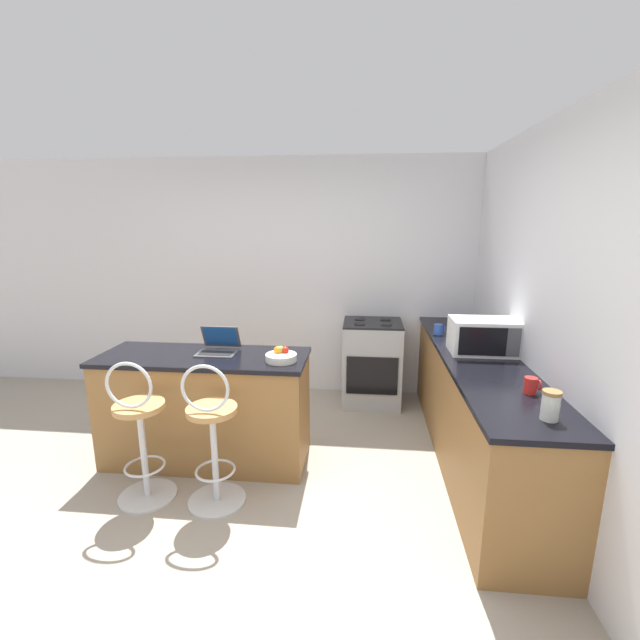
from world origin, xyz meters
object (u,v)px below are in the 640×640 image
(laptop, at_px, (219,346))
(stove_range, at_px, (372,363))
(bar_stool_near, at_px, (140,434))
(bar_stool_far, at_px, (213,438))
(storage_jar, at_px, (551,405))
(mug_blue, at_px, (439,329))
(fruit_bowl, at_px, (281,356))
(mug_red, at_px, (531,385))
(microwave, at_px, (483,336))

(laptop, distance_m, stove_range, 1.80)
(bar_stool_near, distance_m, laptop, 0.87)
(bar_stool_far, relative_size, laptop, 3.39)
(bar_stool_near, relative_size, storage_jar, 6.44)
(laptop, relative_size, mug_blue, 3.11)
(bar_stool_far, xyz_separation_m, mug_blue, (1.70, 1.40, 0.45))
(bar_stool_far, height_order, stove_range, bar_stool_far)
(stove_range, bearing_deg, bar_stool_near, -131.13)
(laptop, distance_m, fruit_bowl, 0.57)
(laptop, distance_m, mug_red, 2.27)
(bar_stool_far, xyz_separation_m, fruit_bowl, (0.39, 0.49, 0.44))
(bar_stool_near, height_order, microwave, microwave)
(storage_jar, bearing_deg, fruit_bowl, 152.72)
(microwave, bearing_deg, laptop, -174.67)
(storage_jar, height_order, mug_blue, storage_jar)
(laptop, xyz_separation_m, fruit_bowl, (0.54, -0.17, -0.02))
(bar_stool_near, xyz_separation_m, mug_blue, (2.21, 1.40, 0.45))
(mug_red, xyz_separation_m, fruit_bowl, (-1.64, 0.46, -0.01))
(storage_jar, xyz_separation_m, mug_red, (0.04, 0.36, -0.03))
(laptop, height_order, fruit_bowl, laptop)
(laptop, height_order, mug_blue, laptop)
(bar_stool_near, height_order, laptop, laptop)
(microwave, height_order, mug_blue, microwave)
(mug_red, bearing_deg, bar_stool_near, -179.41)
(laptop, xyz_separation_m, storage_jar, (2.14, -0.99, 0.03))
(mug_blue, bearing_deg, microwave, -65.60)
(laptop, height_order, microwave, microwave)
(stove_range, distance_m, storage_jar, 2.41)
(laptop, bearing_deg, bar_stool_near, -118.49)
(stove_range, bearing_deg, microwave, -49.48)
(mug_blue, distance_m, mug_red, 1.41)
(laptop, distance_m, storage_jar, 2.36)
(fruit_bowl, bearing_deg, bar_stool_near, -151.51)
(stove_range, height_order, fruit_bowl, fruit_bowl)
(mug_blue, bearing_deg, storage_jar, -80.53)
(mug_blue, xyz_separation_m, mug_red, (0.33, -1.38, 0.00))
(stove_range, relative_size, storage_jar, 5.57)
(storage_jar, bearing_deg, microwave, 91.95)
(storage_jar, bearing_deg, mug_red, 84.25)
(microwave, xyz_separation_m, storage_jar, (0.04, -1.19, -0.06))
(bar_stool_near, bearing_deg, microwave, 19.09)
(bar_stool_far, xyz_separation_m, microwave, (1.95, 0.85, 0.54))
(laptop, xyz_separation_m, mug_blue, (1.85, 0.75, -0.00))
(bar_stool_near, distance_m, mug_red, 2.57)
(fruit_bowl, bearing_deg, laptop, 162.81)
(microwave, height_order, mug_red, microwave)
(bar_stool_far, relative_size, fruit_bowl, 4.44)
(bar_stool_near, height_order, fruit_bowl, bar_stool_near)
(storage_jar, distance_m, fruit_bowl, 1.80)
(microwave, bearing_deg, storage_jar, -88.05)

